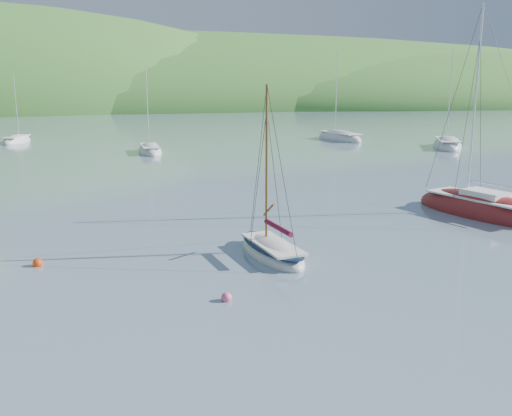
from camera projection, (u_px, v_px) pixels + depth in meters
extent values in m
plane|color=slate|center=(371.00, 329.00, 18.63)|extent=(700.00, 700.00, 0.00)
ellipsoid|color=#32722B|center=(142.00, 104.00, 179.74)|extent=(440.00, 110.00, 44.00)
ellipsoid|color=#32722B|center=(417.00, 102.00, 190.77)|extent=(240.00, 100.00, 34.00)
ellipsoid|color=silver|center=(272.00, 253.00, 26.33)|extent=(2.83, 5.65, 1.32)
cube|color=silver|center=(273.00, 244.00, 26.13)|extent=(2.14, 4.40, 0.10)
cylinder|color=brown|center=(267.00, 165.00, 26.01)|extent=(0.12, 0.12, 7.20)
ellipsoid|color=black|center=(272.00, 246.00, 26.24)|extent=(2.79, 5.59, 0.23)
cylinder|color=maroon|center=(278.00, 228.00, 25.44)|extent=(0.66, 2.60, 0.24)
ellipsoid|color=maroon|center=(481.00, 212.00, 34.11)|extent=(5.81, 9.44, 2.46)
cube|color=silver|center=(485.00, 198.00, 33.78)|extent=(4.43, 7.33, 0.10)
cylinder|color=silver|center=(475.00, 103.00, 33.56)|extent=(0.12, 0.12, 11.16)
cube|color=silver|center=(485.00, 194.00, 33.72)|extent=(2.40, 2.91, 0.42)
cylinder|color=silver|center=(500.00, 186.00, 32.84)|extent=(1.48, 4.08, 0.09)
ellipsoid|color=silver|center=(150.00, 152.00, 62.26)|extent=(2.72, 6.96, 1.87)
cube|color=silver|center=(150.00, 146.00, 61.98)|extent=(2.04, 5.43, 0.10)
cylinder|color=silver|center=(147.00, 107.00, 61.97)|extent=(0.12, 0.12, 8.23)
ellipsoid|color=silver|center=(339.00, 139.00, 74.89)|extent=(4.96, 9.05, 2.33)
cube|color=silver|center=(340.00, 133.00, 74.56)|extent=(3.77, 7.03, 0.10)
cylinder|color=silver|center=(336.00, 93.00, 74.46)|extent=(0.12, 0.12, 10.29)
ellipsoid|color=silver|center=(17.00, 141.00, 72.08)|extent=(3.84, 6.86, 1.77)
cube|color=silver|center=(16.00, 137.00, 71.81)|extent=(2.92, 5.33, 0.10)
cylinder|color=silver|center=(16.00, 105.00, 71.83)|extent=(0.12, 0.12, 7.80)
ellipsoid|color=silver|center=(447.00, 146.00, 66.67)|extent=(6.37, 9.08, 2.35)
cube|color=silver|center=(448.00, 139.00, 66.32)|extent=(4.87, 7.04, 0.10)
cylinder|color=silver|center=(450.00, 94.00, 66.32)|extent=(0.12, 0.12, 10.33)
sphere|color=#E85A85|center=(226.00, 298.00, 20.97)|extent=(0.39, 0.39, 0.39)
sphere|color=#EF3C0E|center=(38.00, 263.00, 24.87)|extent=(0.44, 0.44, 0.44)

